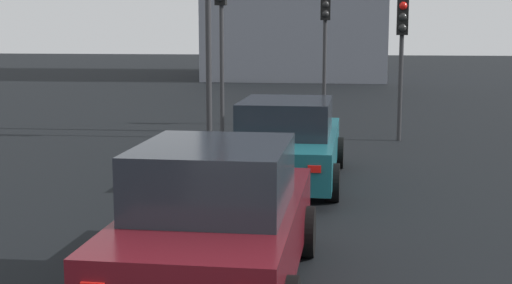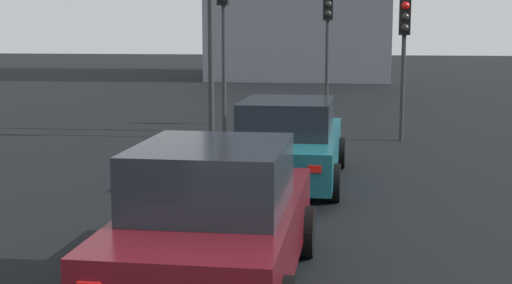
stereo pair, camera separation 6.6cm
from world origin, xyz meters
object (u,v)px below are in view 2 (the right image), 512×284
at_px(traffic_light_near_right, 223,18).
at_px(traffic_light_far_left, 328,28).
at_px(car_maroon_second, 215,221).
at_px(traffic_light_near_left, 404,39).
at_px(car_teal_lead, 288,142).

height_order(traffic_light_near_right, traffic_light_far_left, traffic_light_near_right).
distance_m(car_maroon_second, traffic_light_far_left, 13.95).
xyz_separation_m(car_maroon_second, traffic_light_near_right, (10.89, 2.01, 2.33)).
bearing_deg(traffic_light_far_left, traffic_light_near_left, 31.47).
xyz_separation_m(car_teal_lead, traffic_light_near_right, (5.19, 2.21, 2.36)).
height_order(car_teal_lead, traffic_light_near_right, traffic_light_near_right).
xyz_separation_m(car_teal_lead, traffic_light_far_left, (8.08, -0.32, 2.13)).
xyz_separation_m(car_teal_lead, traffic_light_near_left, (5.40, -2.37, 1.84)).
xyz_separation_m(traffic_light_near_right, traffic_light_far_left, (2.89, -2.54, -0.23)).
distance_m(traffic_light_near_right, traffic_light_far_left, 3.85).
height_order(traffic_light_near_left, traffic_light_near_right, traffic_light_near_right).
bearing_deg(car_teal_lead, traffic_light_near_right, 23.30).
height_order(car_teal_lead, traffic_light_far_left, traffic_light_far_left).
relative_size(car_teal_lead, traffic_light_near_left, 1.33).
relative_size(car_teal_lead, traffic_light_far_left, 1.19).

